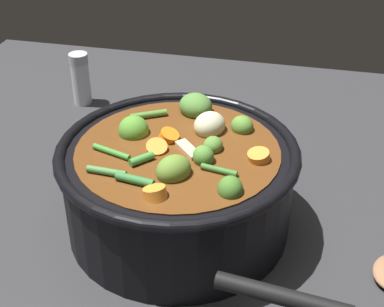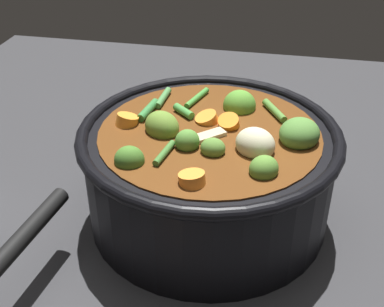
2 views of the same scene
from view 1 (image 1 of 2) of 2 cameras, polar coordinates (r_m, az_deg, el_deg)
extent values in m
plane|color=#2D2D30|center=(0.74, -1.35, -7.23)|extent=(1.10, 1.10, 0.00)
cylinder|color=black|center=(0.70, -1.41, -3.66)|extent=(0.28, 0.28, 0.11)
torus|color=black|center=(0.67, -1.47, 0.28)|extent=(0.30, 0.30, 0.01)
cylinder|color=brown|center=(0.70, -1.41, -3.34)|extent=(0.25, 0.25, 0.11)
ellipsoid|color=olive|center=(0.62, -1.89, -1.71)|extent=(0.05, 0.05, 0.03)
ellipsoid|color=#559430|center=(0.71, -5.97, 2.37)|extent=(0.04, 0.04, 0.04)
ellipsoid|color=#528639|center=(0.75, 0.51, 4.86)|extent=(0.06, 0.06, 0.03)
ellipsoid|color=#5A8D34|center=(0.71, 5.13, 2.79)|extent=(0.04, 0.04, 0.03)
ellipsoid|color=#598835|center=(0.67, 2.15, 0.83)|extent=(0.03, 0.03, 0.02)
ellipsoid|color=#477A2B|center=(0.60, 3.92, -3.69)|extent=(0.03, 0.04, 0.03)
ellipsoid|color=#548C36|center=(0.65, 1.16, -0.29)|extent=(0.03, 0.04, 0.03)
cylinder|color=orange|center=(0.66, 6.83, -0.44)|extent=(0.04, 0.04, 0.02)
cylinder|color=orange|center=(0.59, -3.46, -4.23)|extent=(0.04, 0.04, 0.02)
cylinder|color=orange|center=(0.67, -3.63, 0.49)|extent=(0.04, 0.04, 0.02)
cylinder|color=orange|center=(0.69, -2.44, 1.60)|extent=(0.03, 0.03, 0.02)
ellipsoid|color=beige|center=(0.71, 1.80, 2.89)|extent=(0.05, 0.06, 0.03)
cylinder|color=#43903D|center=(0.65, -5.16, -0.55)|extent=(0.03, 0.03, 0.01)
cylinder|color=#419035|center=(0.67, -8.23, 0.17)|extent=(0.05, 0.02, 0.01)
cylinder|color=#4F8333|center=(0.74, -4.47, 3.97)|extent=(0.05, 0.03, 0.01)
cylinder|color=#407430|center=(0.63, 2.78, -1.70)|extent=(0.04, 0.01, 0.01)
cylinder|color=#357C3B|center=(0.61, -5.86, -2.68)|extent=(0.05, 0.02, 0.01)
cylinder|color=#4A8946|center=(0.63, -8.72, -1.83)|extent=(0.05, 0.01, 0.01)
cube|color=beige|center=(0.67, -0.32, 0.61)|extent=(0.04, 0.04, 0.01)
cylinder|color=silver|center=(1.03, -11.24, 7.05)|extent=(0.03, 0.03, 0.08)
cylinder|color=#B7B7BC|center=(1.01, -11.53, 9.48)|extent=(0.03, 0.03, 0.02)
cylinder|color=black|center=(0.57, 9.22, -14.21)|extent=(0.14, 0.03, 0.02)
camera|label=2|loc=(0.71, 43.51, 18.22)|focal=47.18mm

